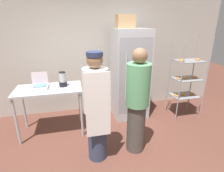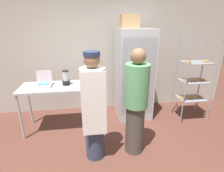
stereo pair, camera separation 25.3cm
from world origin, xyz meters
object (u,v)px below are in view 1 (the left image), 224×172
Objects in this scene: donut_box at (40,86)px; baking_rack at (187,79)px; refrigerator at (130,74)px; blender_pitcher at (63,80)px; person_customer at (137,102)px; cardboard_storage_box at (125,22)px; person_baker at (96,108)px.

baking_rack is at bearing 0.20° from donut_box.
donut_box is at bearing -169.77° from refrigerator.
blender_pitcher reaches higher than donut_box.
person_customer reaches higher than donut_box.
blender_pitcher is 1.65m from cardboard_storage_box.
cardboard_storage_box is 1.67m from person_customer.
refrigerator is at bearing 52.87° from person_baker.
person_baker is 0.99× the size of person_customer.
blender_pitcher is 0.78× the size of cardboard_storage_box.
cardboard_storage_box reaches higher than blender_pitcher.
cardboard_storage_box is (1.27, 0.26, 1.02)m from blender_pitcher.
donut_box is 0.79× the size of cardboard_storage_box.
blender_pitcher is at bearing -168.37° from cardboard_storage_box.
baking_rack reaches higher than person_customer.
cardboard_storage_box is (1.68, 0.30, 1.10)m from donut_box.
cardboard_storage_box reaches higher than person_customer.
person_baker is at bearing -63.14° from blender_pitcher.
blender_pitcher is 0.17× the size of person_customer.
cardboard_storage_box is 1.87m from person_baker.
person_customer is at bearing 4.00° from person_baker.
cardboard_storage_box is at bearing 11.63° from blender_pitcher.
person_baker is (-0.79, -1.21, -1.19)m from cardboard_storage_box.
donut_box is 2.03m from cardboard_storage_box.
person_customer is at bearing -38.60° from blender_pitcher.
refrigerator is at bearing 12.21° from cardboard_storage_box.
person_customer is at bearing -96.95° from cardboard_storage_box.
refrigerator is 1.10m from cardboard_storage_box.
baking_rack is 2.65m from blender_pitcher.
refrigerator reaches higher than person_baker.
donut_box is at bearing -179.80° from baking_rack.
donut_box is at bearing 134.20° from person_baker.
baking_rack is 1.75m from person_customer.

